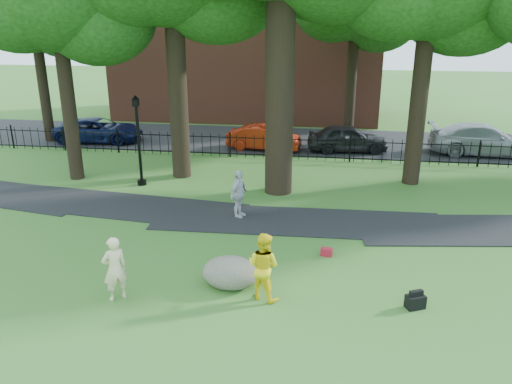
% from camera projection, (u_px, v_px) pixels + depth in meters
% --- Properties ---
extents(ground, '(120.00, 120.00, 0.00)m').
position_uv_depth(ground, '(251.00, 273.00, 13.83)').
color(ground, '#346523').
rests_on(ground, ground).
extents(footpath, '(36.07, 3.85, 0.03)m').
position_uv_depth(footpath, '(297.00, 222.00, 17.33)').
color(footpath, black).
rests_on(footpath, ground).
extents(street, '(80.00, 7.00, 0.02)m').
position_uv_depth(street, '(295.00, 141.00, 28.77)').
color(street, black).
rests_on(street, ground).
extents(iron_fence, '(44.00, 0.04, 1.20)m').
position_uv_depth(iron_fence, '(289.00, 148.00, 24.84)').
color(iron_fence, black).
rests_on(iron_fence, ground).
extents(brick_building, '(18.00, 8.00, 12.00)m').
position_uv_depth(brick_building, '(248.00, 29.00, 34.83)').
color(brick_building, brown).
rests_on(brick_building, ground).
extents(woman, '(0.73, 0.71, 1.69)m').
position_uv_depth(woman, '(115.00, 269.00, 12.30)').
color(woman, beige).
rests_on(woman, ground).
extents(man, '(1.05, 0.96, 1.76)m').
position_uv_depth(man, '(263.00, 266.00, 12.34)').
color(man, yellow).
rests_on(man, ground).
extents(pedestrian, '(0.73, 1.09, 1.73)m').
position_uv_depth(pedestrian, '(238.00, 194.00, 17.47)').
color(pedestrian, silver).
rests_on(pedestrian, ground).
extents(boulder, '(1.78, 1.57, 0.87)m').
position_uv_depth(boulder, '(230.00, 271.00, 13.06)').
color(boulder, gray).
rests_on(boulder, ground).
extents(lamppost, '(0.37, 0.37, 3.78)m').
position_uv_depth(lamppost, '(139.00, 142.00, 20.60)').
color(lamppost, black).
rests_on(lamppost, ground).
extents(backpack, '(0.53, 0.44, 0.34)m').
position_uv_depth(backpack, '(415.00, 302.00, 12.12)').
color(backpack, black).
rests_on(backpack, ground).
extents(red_bag, '(0.37, 0.26, 0.23)m').
position_uv_depth(red_bag, '(327.00, 252.00, 14.83)').
color(red_bag, maroon).
rests_on(red_bag, ground).
extents(red_sedan, '(4.01, 1.67, 1.29)m').
position_uv_depth(red_sedan, '(264.00, 138.00, 26.69)').
color(red_sedan, '#9A200B').
rests_on(red_sedan, ground).
extents(navy_van, '(5.06, 2.71, 1.35)m').
position_uv_depth(navy_van, '(99.00, 130.00, 28.38)').
color(navy_van, '#0B143B').
rests_on(navy_van, ground).
extents(grey_car, '(4.37, 2.19, 1.43)m').
position_uv_depth(grey_car, '(348.00, 138.00, 26.30)').
color(grey_car, black).
rests_on(grey_car, ground).
extents(silver_car, '(5.46, 2.24, 1.58)m').
position_uv_depth(silver_car, '(484.00, 140.00, 25.67)').
color(silver_car, '#95979D').
rests_on(silver_car, ground).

